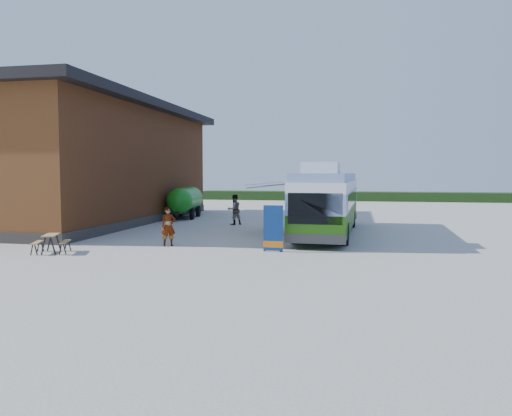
% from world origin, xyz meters
% --- Properties ---
extents(ground, '(100.00, 100.00, 0.00)m').
position_xyz_m(ground, '(0.00, 0.00, 0.00)').
color(ground, '#BCB7AD').
rests_on(ground, ground).
extents(barn, '(9.60, 21.20, 7.50)m').
position_xyz_m(barn, '(-10.50, 10.00, 3.59)').
color(barn, brown).
rests_on(barn, ground).
extents(hedge, '(40.00, 3.00, 1.00)m').
position_xyz_m(hedge, '(8.00, 38.00, 0.50)').
color(hedge, '#264419').
rests_on(hedge, ground).
extents(bus, '(2.83, 11.64, 3.55)m').
position_xyz_m(bus, '(4.44, 6.23, 1.70)').
color(bus, '#286210').
rests_on(bus, ground).
extents(awning, '(2.67, 4.19, 0.51)m').
position_xyz_m(awning, '(2.02, 6.42, 2.59)').
color(awning, white).
rests_on(awning, ground).
extents(banner, '(0.80, 0.20, 1.83)m').
position_xyz_m(banner, '(2.67, 0.07, 0.75)').
color(banner, navy).
rests_on(banner, ground).
extents(picnic_table, '(1.58, 1.50, 0.72)m').
position_xyz_m(picnic_table, '(-5.70, -1.94, 0.54)').
color(picnic_table, tan).
rests_on(picnic_table, ground).
extents(person_a, '(0.73, 0.66, 1.68)m').
position_xyz_m(person_a, '(-1.92, 0.66, 0.84)').
color(person_a, '#999999').
rests_on(person_a, ground).
extents(person_b, '(1.11, 1.09, 1.81)m').
position_xyz_m(person_b, '(-1.32, 9.76, 0.90)').
color(person_b, '#999999').
rests_on(person_b, ground).
extents(slurry_tanker, '(2.20, 5.73, 2.13)m').
position_xyz_m(slurry_tanker, '(-5.70, 13.49, 1.22)').
color(slurry_tanker, '#157716').
rests_on(slurry_tanker, ground).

